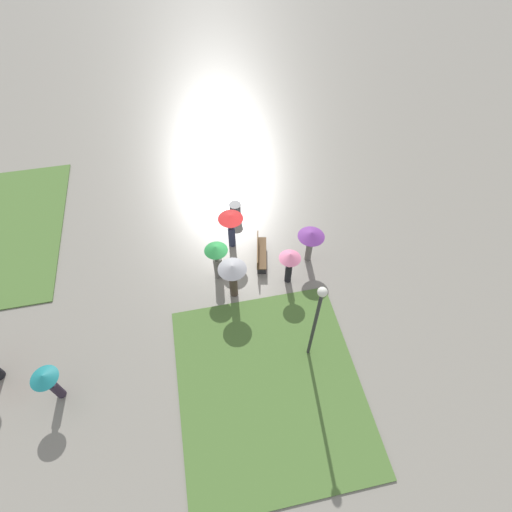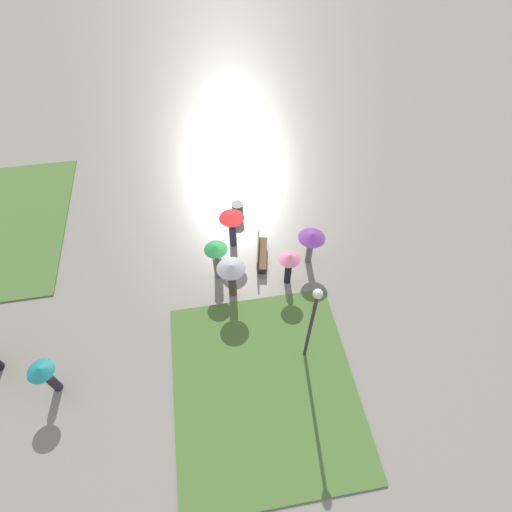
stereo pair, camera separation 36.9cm
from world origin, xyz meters
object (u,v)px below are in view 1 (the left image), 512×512
Objects in this scene: crowd_person_green at (217,257)px; crowd_person_grey at (233,274)px; lone_walker_near_lawn at (48,381)px; crowd_person_pink at (290,261)px; crowd_person_purple at (311,238)px; lamp_post at (317,316)px; crowd_person_red at (231,224)px; trash_bin at (235,210)px; park_bench at (260,252)px.

crowd_person_grey is (-1.07, -0.49, 0.11)m from crowd_person_green.
crowd_person_grey is at bearing -142.54° from lone_walker_near_lawn.
crowd_person_grey is at bearing 85.88° from crowd_person_pink.
crowd_person_purple is (0.11, -4.08, 0.11)m from crowd_person_green.
lamp_post is at bearing -167.81° from lone_walker_near_lawn.
crowd_person_green reaches higher than crowd_person_red.
crowd_person_green is 1.08× the size of crowd_person_pink.
trash_bin is at bearing 165.75° from crowd_person_purple.
lone_walker_near_lawn is (-7.50, 7.61, 0.85)m from trash_bin.
crowd_person_grey is at bearing 35.92° from lamp_post.
park_bench is 0.96× the size of crowd_person_red.
crowd_person_green is 1.02× the size of crowd_person_red.
crowd_person_purple is at bearing -59.99° from crowd_person_pink.
lone_walker_near_lawn reaches higher than park_bench.
park_bench is 1.04× the size of crowd_person_purple.
crowd_person_purple is at bearing 99.35° from crowd_person_green.
lone_walker_near_lawn is at bearing 88.64° from lamp_post.
crowd_person_pink is (0.22, -2.40, -0.08)m from crowd_person_grey.
lamp_post reaches higher than crowd_person_green.
crowd_person_pink is at bearing -104.71° from crowd_person_purple.
park_bench is 2.39m from crowd_person_grey.
lamp_post is 4.21m from crowd_person_grey.
crowd_person_red is at bearing 18.35° from lamp_post.
park_bench is 2.37m from crowd_person_purple.
park_bench is 0.94× the size of crowd_person_green.
crowd_person_purple reaches higher than lone_walker_near_lawn.
crowd_person_green reaches higher than lone_walker_near_lawn.
crowd_person_purple is (-3.31, -2.76, 1.05)m from trash_bin.
crowd_person_pink is (-4.28, -1.57, 0.98)m from trash_bin.
crowd_person_green is (4.29, 2.83, -1.50)m from lamp_post.
crowd_person_red is (2.70, -0.37, -0.02)m from crowd_person_grey.
crowd_person_pink is (-0.85, -2.89, 0.03)m from crowd_person_green.
lamp_post is 2.45× the size of crowd_person_purple.
park_bench is 2.95m from trash_bin.
crowd_person_red is at bearing 30.05° from crowd_person_pink.
crowd_person_pink reaches higher than trash_bin.
crowd_person_grey is 3.77m from crowd_person_purple.
park_bench is at bearing 10.21° from lamp_post.
crowd_person_green is at bearing 7.80° from crowd_person_red.
crowd_person_green is 1.01× the size of crowd_person_grey.
crowd_person_green is at bearing 174.02° from crowd_person_grey.
lamp_post reaches higher than trash_bin.
crowd_person_red is at bearing 57.30° from park_bench.
lone_walker_near_lawn reaches higher than trash_bin.
lone_walker_near_lawn is (-3.01, 6.78, -0.20)m from crowd_person_grey.
crowd_person_pink is at bearing 81.33° from crowd_person_green.
lamp_post is at bearing -69.85° from crowd_person_purple.
crowd_person_pink is (-0.97, 1.18, -0.08)m from crowd_person_purple.
crowd_person_purple is at bearing -15.85° from lamp_post.
crowd_person_green is at bearing 64.29° from crowd_person_pink.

